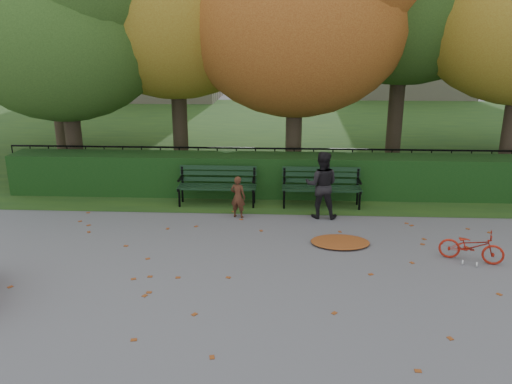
{
  "coord_description": "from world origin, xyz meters",
  "views": [
    {
      "loc": [
        0.18,
        -7.36,
        3.68
      ],
      "look_at": [
        -0.28,
        1.41,
        1.0
      ],
      "focal_mm": 35.0,
      "sensor_mm": 36.0,
      "label": 1
    }
  ],
  "objects_px": {
    "tree_a": "(68,5)",
    "bicycle": "(471,246)",
    "bench_right": "(321,184)",
    "adult": "(322,185)",
    "child": "(238,197)",
    "bench_left": "(217,182)"
  },
  "relations": [
    {
      "from": "tree_a",
      "to": "bicycle",
      "type": "distance_m",
      "value": 10.78
    },
    {
      "from": "bench_right",
      "to": "bicycle",
      "type": "bearing_deg",
      "value": -50.94
    },
    {
      "from": "tree_a",
      "to": "bench_right",
      "type": "xyz_separation_m",
      "value": [
        6.29,
        -1.88,
        -4.0
      ]
    },
    {
      "from": "bench_right",
      "to": "adult",
      "type": "bearing_deg",
      "value": -94.12
    },
    {
      "from": "bench_right",
      "to": "adult",
      "type": "height_order",
      "value": "adult"
    },
    {
      "from": "child",
      "to": "adult",
      "type": "xyz_separation_m",
      "value": [
        1.79,
        0.1,
        0.27
      ]
    },
    {
      "from": "bench_left",
      "to": "bench_right",
      "type": "height_order",
      "value": "same"
    },
    {
      "from": "tree_a",
      "to": "child",
      "type": "distance_m",
      "value": 6.63
    },
    {
      "from": "tree_a",
      "to": "bench_right",
      "type": "relative_size",
      "value": 4.16
    },
    {
      "from": "bench_right",
      "to": "bench_left",
      "type": "bearing_deg",
      "value": 180.0
    },
    {
      "from": "tree_a",
      "to": "bicycle",
      "type": "height_order",
      "value": "tree_a"
    },
    {
      "from": "bench_left",
      "to": "bench_right",
      "type": "xyz_separation_m",
      "value": [
        2.4,
        0.0,
        0.0
      ]
    },
    {
      "from": "tree_a",
      "to": "bench_right",
      "type": "height_order",
      "value": "tree_a"
    },
    {
      "from": "bicycle",
      "to": "bench_left",
      "type": "bearing_deg",
      "value": 78.43
    },
    {
      "from": "child",
      "to": "adult",
      "type": "distance_m",
      "value": 1.81
    },
    {
      "from": "child",
      "to": "adult",
      "type": "height_order",
      "value": "adult"
    },
    {
      "from": "bench_left",
      "to": "child",
      "type": "distance_m",
      "value": 1.06
    },
    {
      "from": "child",
      "to": "bicycle",
      "type": "bearing_deg",
      "value": 171.41
    },
    {
      "from": "child",
      "to": "bench_left",
      "type": "bearing_deg",
      "value": -41.1
    },
    {
      "from": "child",
      "to": "bicycle",
      "type": "height_order",
      "value": "child"
    },
    {
      "from": "tree_a",
      "to": "bench_left",
      "type": "bearing_deg",
      "value": -25.76
    },
    {
      "from": "adult",
      "to": "bicycle",
      "type": "relative_size",
      "value": 1.37
    }
  ]
}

